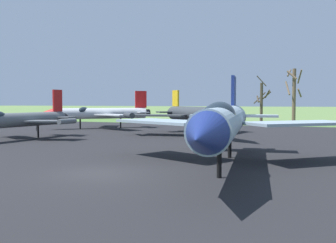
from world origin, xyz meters
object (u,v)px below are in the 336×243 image
object	(u,v)px
jet_fighter_front_left	(199,114)
jet_fighter_rear_left	(98,113)
jet_fighter_rear_center	(225,122)
info_placard_rear_left	(36,126)
jet_fighter_front_right	(14,120)

from	to	relation	value
jet_fighter_front_left	jet_fighter_rear_left	bearing A→B (deg)	159.67
jet_fighter_rear_center	info_placard_rear_left	world-z (taller)	jet_fighter_rear_center
jet_fighter_front_left	jet_fighter_rear_center	size ratio (longest dim) A/B	0.82
jet_fighter_front_right	info_placard_rear_left	bearing A→B (deg)	122.08
jet_fighter_rear_center	jet_fighter_rear_left	world-z (taller)	jet_fighter_rear_center
jet_fighter_rear_center	info_placard_rear_left	size ratio (longest dim) A/B	17.01
jet_fighter_rear_center	info_placard_rear_left	distance (m)	31.59
jet_fighter_front_left	jet_fighter_front_right	distance (m)	17.32
jet_fighter_front_right	jet_fighter_rear_left	bearing A→B (deg)	95.78
jet_fighter_front_left	jet_fighter_rear_left	xyz separation A→B (m)	(-15.46, 5.73, -0.19)
jet_fighter_front_left	info_placard_rear_left	world-z (taller)	jet_fighter_front_left
jet_fighter_front_right	info_placard_rear_left	world-z (taller)	jet_fighter_front_right
jet_fighter_rear_center	jet_fighter_rear_left	xyz separation A→B (m)	(-22.32, 23.12, -0.39)
jet_fighter_front_right	jet_fighter_rear_left	world-z (taller)	jet_fighter_rear_left
jet_fighter_front_left	info_placard_rear_left	bearing A→B (deg)	-177.97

